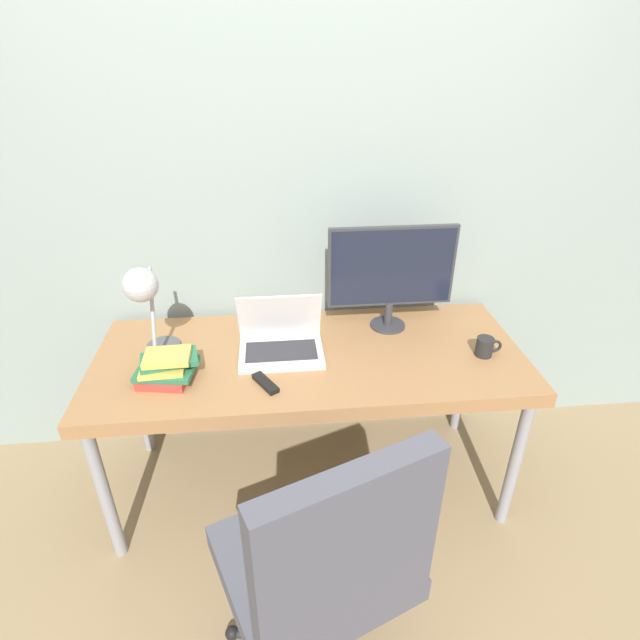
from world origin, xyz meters
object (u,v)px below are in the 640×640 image
at_px(mug, 485,347).
at_px(desk_lamp, 144,295).
at_px(monitor, 392,271).
at_px(office_chair, 326,563).
at_px(book_stack, 166,367).
at_px(laptop, 281,341).

bearing_deg(mug, desk_lamp, 177.78).
bearing_deg(mug, monitor, 141.23).
height_order(office_chair, book_stack, office_chair).
xyz_separation_m(desk_lamp, office_chair, (0.59, -0.83, -0.47)).
height_order(monitor, mug, monitor).
height_order(laptop, book_stack, laptop).
bearing_deg(book_stack, monitor, 18.63).
distance_m(desk_lamp, book_stack, 0.29).
relative_size(office_chair, mug, 9.66).
xyz_separation_m(laptop, office_chair, (0.09, -0.90, -0.20)).
xyz_separation_m(monitor, desk_lamp, (-1.00, -0.23, 0.05)).
bearing_deg(monitor, mug, -38.77).
bearing_deg(laptop, office_chair, -84.18).
distance_m(laptop, office_chair, 0.92).
bearing_deg(office_chair, laptop, 95.82).
distance_m(book_stack, mug, 1.29).
height_order(desk_lamp, office_chair, desk_lamp).
distance_m(office_chair, mug, 1.10).
bearing_deg(laptop, mug, -7.72).
distance_m(laptop, monitor, 0.57).
bearing_deg(book_stack, office_chair, -54.29).
xyz_separation_m(book_stack, mug, (1.29, 0.04, -0.01)).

